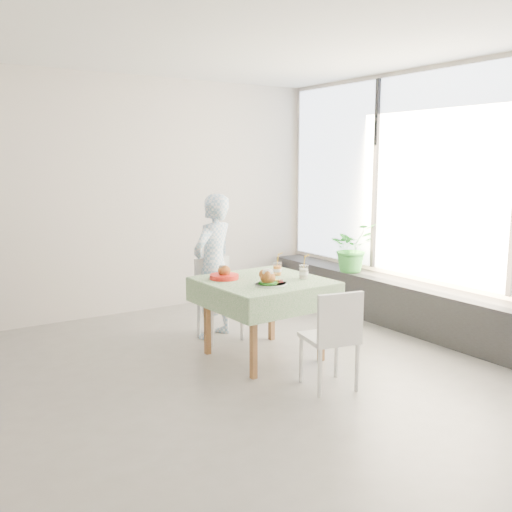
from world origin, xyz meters
TOP-DOWN VIEW (x-y plane):
  - floor at (0.00, 0.00)m, footprint 6.00×6.00m
  - ceiling at (0.00, 0.00)m, footprint 6.00×6.00m
  - wall_back at (0.00, 2.50)m, footprint 6.00×0.02m
  - wall_front at (0.00, -2.50)m, footprint 6.00×0.02m
  - wall_right at (3.00, 0.00)m, footprint 0.02×5.00m
  - window_pane at (2.97, 0.00)m, footprint 0.01×4.80m
  - window_ledge at (2.80, 0.00)m, footprint 0.40×4.80m
  - cafe_table at (0.95, 0.26)m, footprint 1.08×1.08m
  - chair_far at (0.89, 1.00)m, footprint 0.41×0.41m
  - chair_near at (0.99, -0.63)m, footprint 0.46×0.46m
  - diner at (0.88, 1.09)m, footprint 0.64×0.55m
  - main_dish at (0.85, 0.03)m, footprint 0.30×0.30m
  - juice_cup_orange at (1.17, 0.36)m, footprint 0.09×0.09m
  - juice_cup_lemonade at (1.29, 0.10)m, footprint 0.09×0.09m
  - second_dish at (0.66, 0.49)m, footprint 0.27×0.27m
  - potted_plant at (2.74, 1.04)m, footprint 0.54×0.47m

SIDE VIEW (x-z plane):
  - floor at x=0.00m, z-range 0.00..0.00m
  - window_ledge at x=2.80m, z-range 0.00..0.50m
  - chair_near at x=0.99m, z-range -0.16..0.66m
  - chair_far at x=0.89m, z-range -0.16..0.67m
  - cafe_table at x=0.95m, z-range 0.09..0.83m
  - diner at x=0.88m, z-range 0.00..1.49m
  - second_dish at x=0.66m, z-range 0.72..0.84m
  - potted_plant at x=2.74m, z-range 0.50..1.08m
  - main_dish at x=0.85m, z-range 0.72..0.87m
  - juice_cup_orange at x=1.17m, z-range 0.68..0.92m
  - juice_cup_lemonade at x=1.29m, z-range 0.67..0.93m
  - wall_back at x=0.00m, z-range 0.00..2.80m
  - wall_front at x=0.00m, z-range 0.00..2.80m
  - wall_right at x=3.00m, z-range 0.00..2.80m
  - window_pane at x=2.97m, z-range 0.56..2.74m
  - ceiling at x=0.00m, z-range 2.80..2.80m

